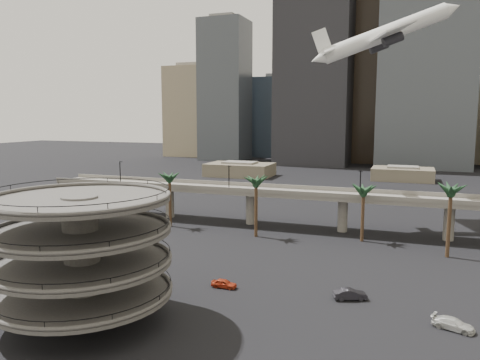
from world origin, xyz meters
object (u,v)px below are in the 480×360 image
(airborne_jet, at_px, (384,35))
(parking_ramp, at_px, (82,247))
(car_b, at_px, (350,294))
(car_c, at_px, (453,324))
(overpass, at_px, (295,197))
(car_a, at_px, (224,283))

(airborne_jet, bearing_deg, parking_ramp, -131.70)
(parking_ramp, relative_size, car_b, 4.67)
(parking_ramp, height_order, airborne_jet, airborne_jet)
(car_b, height_order, car_c, car_b)
(overpass, bearing_deg, airborne_jet, 35.97)
(overpass, distance_m, car_b, 44.05)
(car_b, relative_size, car_c, 0.96)
(overpass, relative_size, car_b, 27.34)
(car_a, distance_m, car_b, 18.72)
(car_a, bearing_deg, car_c, -96.32)
(airborne_jet, height_order, car_a, airborne_jet)
(parking_ramp, bearing_deg, car_a, 55.15)
(overpass, bearing_deg, car_c, -55.78)
(overpass, xyz_separation_m, airborne_jet, (17.62, 12.78, 37.49))
(overpass, height_order, car_c, overpass)
(overpass, xyz_separation_m, car_b, (17.63, -39.83, -6.56))
(car_a, xyz_separation_m, car_c, (31.66, -3.38, 0.05))
(car_c, bearing_deg, car_a, 102.85)
(airborne_jet, relative_size, car_c, 6.99)
(airborne_jet, bearing_deg, overpass, -162.63)
(overpass, height_order, airborne_jet, airborne_jet)
(parking_ramp, distance_m, overpass, 60.46)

